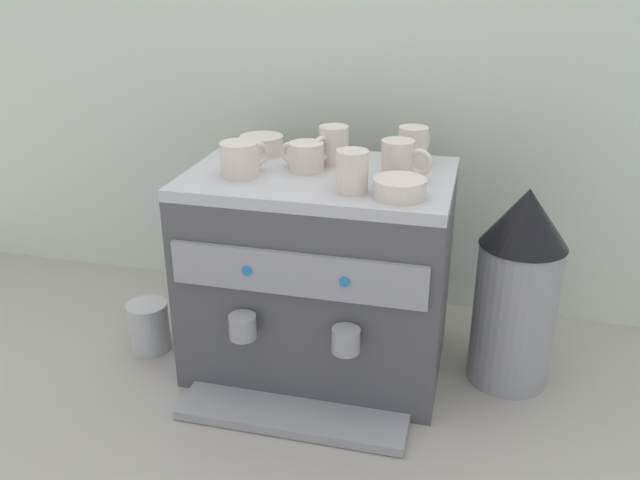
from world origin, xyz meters
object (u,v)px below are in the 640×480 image
at_px(espresso_machine, 320,273).
at_px(ceramic_bowl_0, 400,188).
at_px(ceramic_cup_3, 414,146).
at_px(ceramic_bowl_1, 262,145).
at_px(ceramic_cup_0, 400,159).
at_px(ceramic_cup_1, 332,145).
at_px(ceramic_cup_4, 241,159).
at_px(coffee_grinder, 517,287).
at_px(milk_pitcher, 149,326).
at_px(ceramic_cup_2, 351,171).
at_px(ceramic_cup_5, 305,156).

xyz_separation_m(espresso_machine, ceramic_bowl_0, (0.18, -0.11, 0.25)).
height_order(ceramic_cup_3, ceramic_bowl_1, ceramic_cup_3).
distance_m(ceramic_cup_0, ceramic_cup_1, 0.17).
relative_size(ceramic_cup_4, ceramic_bowl_1, 1.12).
distance_m(coffee_grinder, milk_pitcher, 0.86).
distance_m(espresso_machine, ceramic_cup_0, 0.32).
xyz_separation_m(espresso_machine, ceramic_cup_1, (0.01, 0.08, 0.27)).
distance_m(espresso_machine, ceramic_cup_3, 0.35).
relative_size(ceramic_cup_1, ceramic_bowl_0, 1.02).
relative_size(ceramic_cup_3, ceramic_bowl_1, 1.06).
relative_size(ceramic_cup_3, ceramic_bowl_0, 1.03).
height_order(ceramic_cup_2, ceramic_cup_5, ceramic_cup_2).
bearing_deg(ceramic_cup_3, ceramic_cup_1, -169.06).
relative_size(ceramic_cup_2, ceramic_cup_3, 0.95).
height_order(espresso_machine, milk_pitcher, espresso_machine).
distance_m(ceramic_cup_1, ceramic_cup_2, 0.19).
bearing_deg(ceramic_cup_3, ceramic_bowl_1, 179.42).
distance_m(espresso_machine, ceramic_cup_5, 0.27).
bearing_deg(ceramic_bowl_1, milk_pitcher, -146.42).
height_order(ceramic_cup_4, milk_pitcher, ceramic_cup_4).
bearing_deg(ceramic_cup_1, ceramic_bowl_0, -46.30).
bearing_deg(ceramic_bowl_1, ceramic_cup_3, -0.58).
xyz_separation_m(ceramic_cup_2, ceramic_cup_5, (-0.12, 0.11, -0.01)).
bearing_deg(ceramic_cup_3, espresso_machine, -149.40).
bearing_deg(coffee_grinder, ceramic_cup_1, 174.29).
relative_size(ceramic_cup_3, coffee_grinder, 0.23).
bearing_deg(coffee_grinder, ceramic_bowl_1, 172.44).
height_order(espresso_machine, ceramic_cup_2, ceramic_cup_2).
bearing_deg(espresso_machine, coffee_grinder, 4.39).
bearing_deg(ceramic_bowl_0, coffee_grinder, 29.32).
bearing_deg(ceramic_cup_0, milk_pitcher, -174.21).
relative_size(ceramic_cup_1, ceramic_cup_2, 1.04).
bearing_deg(coffee_grinder, ceramic_bowl_0, -150.68).
bearing_deg(ceramic_bowl_0, ceramic_cup_4, 171.34).
bearing_deg(ceramic_cup_5, ceramic_cup_2, -41.33).
distance_m(ceramic_cup_4, coffee_grinder, 0.65).
distance_m(ceramic_cup_1, ceramic_cup_3, 0.18).
xyz_separation_m(ceramic_cup_0, ceramic_cup_2, (-0.08, -0.10, 0.00)).
bearing_deg(ceramic_cup_5, ceramic_cup_1, 54.03).
bearing_deg(ceramic_cup_1, ceramic_cup_2, -65.59).
bearing_deg(ceramic_cup_0, ceramic_cup_2, -128.04).
distance_m(ceramic_cup_1, ceramic_bowl_0, 0.25).
distance_m(ceramic_cup_1, ceramic_cup_4, 0.21).
bearing_deg(coffee_grinder, ceramic_cup_3, 162.98).
height_order(ceramic_cup_0, ceramic_cup_1, ceramic_cup_1).
relative_size(ceramic_cup_1, ceramic_cup_4, 0.93).
height_order(ceramic_cup_0, ceramic_cup_4, ceramic_cup_0).
relative_size(ceramic_cup_1, ceramic_cup_5, 0.99).
distance_m(ceramic_cup_5, ceramic_bowl_0, 0.25).
xyz_separation_m(ceramic_bowl_1, coffee_grinder, (0.60, -0.08, -0.25)).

